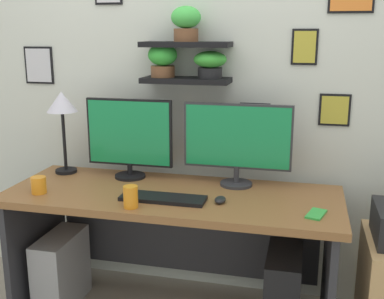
{
  "coord_description": "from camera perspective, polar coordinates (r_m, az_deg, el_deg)",
  "views": [
    {
      "loc": [
        0.68,
        -2.33,
        1.59
      ],
      "look_at": [
        0.1,
        0.05,
        0.98
      ],
      "focal_mm": 44.53,
      "sensor_mm": 36.0,
      "label": 1
    }
  ],
  "objects": [
    {
      "name": "keyboard",
      "position": [
        2.46,
        -3.49,
        -5.84
      ],
      "size": [
        0.44,
        0.14,
        0.02
      ],
      "primitive_type": "cube",
      "color": "black",
      "rests_on": "desk"
    },
    {
      "name": "back_wall_assembly",
      "position": [
        2.85,
        -0.1,
        9.24
      ],
      "size": [
        4.4,
        0.24,
        2.7
      ],
      "color": "silver",
      "rests_on": "ground"
    },
    {
      "name": "monitor_left",
      "position": [
        2.8,
        -7.51,
        1.54
      ],
      "size": [
        0.52,
        0.18,
        0.47
      ],
      "color": "black",
      "rests_on": "desk"
    },
    {
      "name": "desk",
      "position": [
        2.69,
        -2.06,
        -8.91
      ],
      "size": [
        1.8,
        0.68,
        0.75
      ],
      "color": "brown",
      "rests_on": "ground"
    },
    {
      "name": "water_cup",
      "position": [
        2.36,
        -7.36,
        -5.64
      ],
      "size": [
        0.07,
        0.07,
        0.11
      ],
      "primitive_type": "cylinder",
      "color": "orange",
      "rests_on": "desk"
    },
    {
      "name": "desk_lamp",
      "position": [
        2.94,
        -15.29,
        4.77
      ],
      "size": [
        0.18,
        0.18,
        0.5
      ],
      "color": "black",
      "rests_on": "desk"
    },
    {
      "name": "cell_phone",
      "position": [
        2.34,
        14.64,
        -7.48
      ],
      "size": [
        0.11,
        0.15,
        0.01
      ],
      "primitive_type": "cube",
      "rotation": [
        0.0,
        0.0,
        -0.28
      ],
      "color": "green",
      "rests_on": "desk"
    },
    {
      "name": "computer_mouse",
      "position": [
        2.42,
        3.39,
        -6.02
      ],
      "size": [
        0.06,
        0.09,
        0.03
      ],
      "primitive_type": "ellipsoid",
      "color": "black",
      "rests_on": "desk"
    },
    {
      "name": "coffee_mug",
      "position": [
        2.67,
        -17.89,
        -4.08
      ],
      "size": [
        0.08,
        0.08,
        0.09
      ],
      "primitive_type": "cylinder",
      "color": "orange",
      "rests_on": "desk"
    },
    {
      "name": "monitor_right",
      "position": [
        2.64,
        5.45,
        1.06
      ],
      "size": [
        0.6,
        0.18,
        0.46
      ],
      "color": "#2D2D33",
      "rests_on": "desk"
    },
    {
      "name": "computer_tower_right",
      "position": [
        2.69,
        10.82,
        -16.61
      ],
      "size": [
        0.18,
        0.4,
        0.47
      ],
      "primitive_type": "cube",
      "color": "black",
      "rests_on": "ground"
    },
    {
      "name": "computer_tower_left",
      "position": [
        3.0,
        -15.35,
        -13.78
      ],
      "size": [
        0.18,
        0.4,
        0.44
      ],
      "primitive_type": "cube",
      "color": "#99999E",
      "rests_on": "ground"
    }
  ]
}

